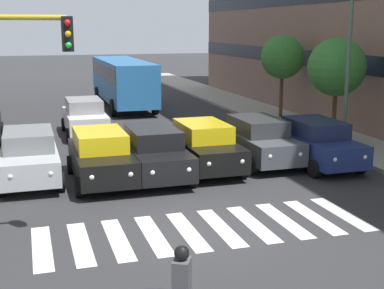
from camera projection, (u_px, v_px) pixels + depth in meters
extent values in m
plane|color=#2D2D30|center=(205.00, 229.00, 13.93)|extent=(180.00, 180.00, 0.00)
cube|color=black|center=(365.00, 55.00, 33.43)|extent=(10.31, 29.63, 0.90)
cube|color=silver|center=(342.00, 213.00, 15.10)|extent=(0.45, 2.80, 0.01)
cube|color=silver|center=(313.00, 217.00, 14.84)|extent=(0.45, 2.80, 0.01)
cube|color=silver|center=(284.00, 220.00, 14.58)|extent=(0.45, 2.80, 0.01)
cube|color=silver|center=(253.00, 224.00, 14.32)|extent=(0.45, 2.80, 0.01)
cube|color=silver|center=(221.00, 227.00, 14.06)|extent=(0.45, 2.80, 0.01)
cube|color=silver|center=(188.00, 231.00, 13.80)|extent=(0.45, 2.80, 0.01)
cube|color=silver|center=(153.00, 235.00, 13.54)|extent=(0.45, 2.80, 0.01)
cube|color=silver|center=(118.00, 239.00, 13.28)|extent=(0.45, 2.80, 0.01)
cube|color=silver|center=(81.00, 243.00, 13.02)|extent=(0.45, 2.80, 0.01)
cube|color=silver|center=(42.00, 248.00, 12.76)|extent=(0.45, 2.80, 0.01)
cube|color=navy|center=(317.00, 147.00, 20.14)|extent=(1.80, 4.40, 0.80)
cube|color=#1D2547|center=(315.00, 128.00, 20.18)|extent=(1.58, 2.46, 0.60)
cylinder|color=black|center=(360.00, 165.00, 19.13)|extent=(0.22, 0.64, 0.64)
cylinder|color=black|center=(314.00, 169.00, 18.61)|extent=(0.22, 0.64, 0.64)
cylinder|color=black|center=(318.00, 148.00, 21.84)|extent=(0.22, 0.64, 0.64)
cylinder|color=black|center=(277.00, 151.00, 21.32)|extent=(0.22, 0.64, 0.64)
sphere|color=white|center=(364.00, 157.00, 18.28)|extent=(0.18, 0.18, 0.18)
sphere|color=white|center=(334.00, 159.00, 17.95)|extent=(0.18, 0.18, 0.18)
cube|color=#474C51|center=(259.00, 145.00, 20.54)|extent=(1.80, 4.40, 0.80)
cube|color=#343639|center=(257.00, 126.00, 20.58)|extent=(1.58, 2.46, 0.60)
cylinder|color=black|center=(298.00, 162.00, 19.53)|extent=(0.22, 0.64, 0.64)
cylinder|color=black|center=(252.00, 166.00, 19.01)|extent=(0.22, 0.64, 0.64)
cylinder|color=black|center=(264.00, 146.00, 22.24)|extent=(0.22, 0.64, 0.64)
cylinder|color=black|center=(223.00, 148.00, 21.72)|extent=(0.22, 0.64, 0.64)
sphere|color=white|center=(300.00, 154.00, 18.68)|extent=(0.18, 0.18, 0.18)
sphere|color=white|center=(270.00, 156.00, 18.35)|extent=(0.18, 0.18, 0.18)
cube|color=black|center=(204.00, 151.00, 19.55)|extent=(1.80, 4.40, 0.80)
cube|color=yellow|center=(203.00, 131.00, 19.59)|extent=(1.58, 2.46, 0.60)
cylinder|color=black|center=(243.00, 169.00, 18.54)|extent=(0.22, 0.64, 0.64)
cylinder|color=black|center=(193.00, 173.00, 18.02)|extent=(0.22, 0.64, 0.64)
cylinder|color=black|center=(214.00, 151.00, 21.25)|extent=(0.22, 0.64, 0.64)
cylinder|color=black|center=(170.00, 154.00, 20.73)|extent=(0.22, 0.64, 0.64)
sphere|color=white|center=(242.00, 161.00, 17.69)|extent=(0.18, 0.18, 0.18)
sphere|color=white|center=(209.00, 164.00, 17.36)|extent=(0.18, 0.18, 0.18)
cube|color=black|center=(154.00, 157.00, 18.53)|extent=(1.80, 4.40, 0.80)
cube|color=black|center=(153.00, 136.00, 18.57)|extent=(1.58, 2.46, 0.60)
cylinder|color=black|center=(192.00, 178.00, 17.52)|extent=(0.22, 0.64, 0.64)
cylinder|color=black|center=(137.00, 182.00, 17.00)|extent=(0.22, 0.64, 0.64)
cylinder|color=black|center=(169.00, 157.00, 20.23)|extent=(0.22, 0.64, 0.64)
cylinder|color=black|center=(121.00, 161.00, 19.71)|extent=(0.22, 0.64, 0.64)
sphere|color=white|center=(189.00, 169.00, 16.67)|extent=(0.18, 0.18, 0.18)
sphere|color=white|center=(152.00, 172.00, 16.34)|extent=(0.18, 0.18, 0.18)
cube|color=black|center=(101.00, 161.00, 18.01)|extent=(1.80, 4.40, 0.80)
cube|color=yellow|center=(100.00, 140.00, 18.05)|extent=(1.58, 2.46, 0.60)
cylinder|color=black|center=(137.00, 182.00, 17.00)|extent=(0.22, 0.64, 0.64)
cylinder|color=black|center=(79.00, 187.00, 16.48)|extent=(0.22, 0.64, 0.64)
cylinder|color=black|center=(121.00, 161.00, 19.71)|extent=(0.22, 0.64, 0.64)
cylinder|color=black|center=(71.00, 164.00, 19.19)|extent=(0.22, 0.64, 0.64)
sphere|color=white|center=(130.00, 174.00, 16.15)|extent=(0.18, 0.18, 0.18)
sphere|color=white|center=(92.00, 177.00, 15.82)|extent=(0.18, 0.18, 0.18)
cube|color=#B2B7BC|center=(30.00, 161.00, 18.08)|extent=(1.80, 4.40, 0.80)
cube|color=slate|center=(28.00, 139.00, 18.11)|extent=(1.58, 2.46, 0.60)
cylinder|color=black|center=(61.00, 182.00, 17.07)|extent=(0.22, 0.64, 0.64)
cylinder|color=black|center=(1.00, 187.00, 16.55)|extent=(0.22, 0.64, 0.64)
cylinder|color=black|center=(55.00, 160.00, 19.78)|extent=(0.22, 0.64, 0.64)
cylinder|color=black|center=(4.00, 164.00, 19.26)|extent=(0.22, 0.64, 0.64)
sphere|color=white|center=(51.00, 173.00, 16.22)|extent=(0.18, 0.18, 0.18)
sphere|color=white|center=(10.00, 176.00, 15.89)|extent=(0.18, 0.18, 0.18)
cylinder|color=black|center=(1.00, 128.00, 25.97)|extent=(0.22, 0.64, 0.64)
cube|color=silver|center=(85.00, 120.00, 25.89)|extent=(1.80, 4.40, 0.80)
cube|color=gray|center=(84.00, 105.00, 25.93)|extent=(1.58, 2.46, 0.60)
cylinder|color=black|center=(109.00, 133.00, 24.88)|extent=(0.22, 0.64, 0.64)
cylinder|color=black|center=(69.00, 135.00, 24.36)|extent=(0.22, 0.64, 0.64)
cylinder|color=black|center=(100.00, 122.00, 27.59)|extent=(0.22, 0.64, 0.64)
cylinder|color=black|center=(64.00, 124.00, 27.07)|extent=(0.22, 0.64, 0.64)
sphere|color=white|center=(103.00, 126.00, 24.04)|extent=(0.18, 0.18, 0.18)
sphere|color=white|center=(77.00, 127.00, 23.70)|extent=(0.18, 0.18, 0.18)
cube|color=#286BAD|center=(123.00, 80.00, 34.90)|extent=(2.50, 10.50, 2.50)
cube|color=black|center=(122.00, 71.00, 34.79)|extent=(2.52, 9.87, 0.80)
cylinder|color=black|center=(155.00, 106.00, 32.10)|extent=(0.28, 1.00, 1.00)
cylinder|color=black|center=(113.00, 108.00, 31.38)|extent=(0.28, 1.00, 1.00)
cylinder|color=black|center=(133.00, 93.00, 38.47)|extent=(0.28, 1.00, 1.00)
cylinder|color=black|center=(98.00, 94.00, 37.75)|extent=(0.28, 1.00, 1.00)
cube|color=#4C4C51|center=(182.00, 278.00, 9.05)|extent=(0.41, 0.45, 0.64)
sphere|color=black|center=(182.00, 253.00, 8.96)|extent=(0.26, 0.26, 0.26)
cube|color=black|center=(67.00, 34.00, 11.86)|extent=(0.24, 0.28, 0.76)
sphere|color=red|center=(67.00, 23.00, 11.67)|extent=(0.14, 0.14, 0.14)
sphere|color=orange|center=(68.00, 34.00, 11.72)|extent=(0.14, 0.14, 0.14)
sphere|color=green|center=(69.00, 45.00, 11.77)|extent=(0.14, 0.14, 0.14)
cylinder|color=#4C6B56|center=(348.00, 61.00, 21.81)|extent=(0.16, 0.16, 7.16)
cylinder|color=#513823|center=(334.00, 112.00, 24.33)|extent=(0.20, 0.20, 2.43)
sphere|color=#387F33|center=(337.00, 67.00, 23.90)|extent=(2.58, 2.58, 2.58)
cylinder|color=#513823|center=(281.00, 94.00, 29.93)|extent=(0.20, 0.20, 2.62)
sphere|color=#387F33|center=(282.00, 57.00, 29.50)|extent=(2.38, 2.38, 2.38)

